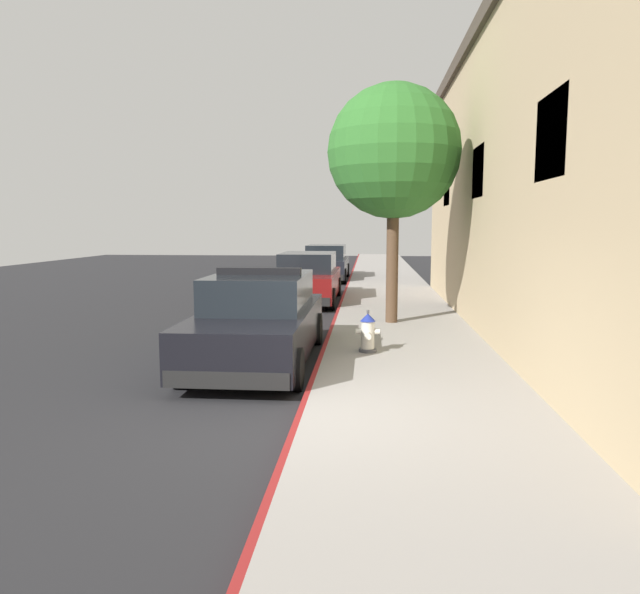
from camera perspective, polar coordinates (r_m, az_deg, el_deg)
ground_plane at (r=17.90m, az=-12.26°, el=-1.25°), size 33.15×60.00×0.20m
sidewalk_pavement at (r=17.11m, az=7.32°, el=-0.94°), size 3.09×60.00×0.14m
curb_painted_edge at (r=17.11m, az=2.01°, el=-0.89°), size 0.08×60.00×0.14m
police_cruiser at (r=10.37m, az=-5.97°, el=-2.33°), size 1.94×4.84×1.68m
parked_car_silver_ahead at (r=18.52m, az=-1.21°, el=1.80°), size 1.94×4.84×1.56m
parked_car_dark_far at (r=26.12m, az=0.61°, el=3.31°), size 1.94×4.84×1.56m
fire_hydrant at (r=10.59m, az=4.68°, el=-3.49°), size 0.44×0.40×0.76m
street_tree at (r=13.87m, az=7.23°, el=13.82°), size 3.06×3.06×5.48m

